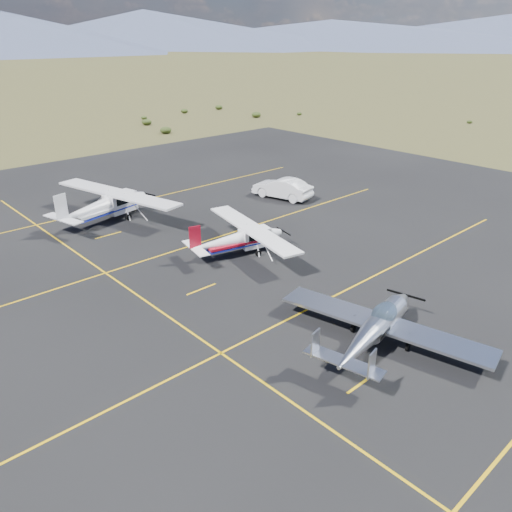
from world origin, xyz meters
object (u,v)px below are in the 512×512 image
aircraft_low_wing (377,327)px  aircraft_cessna (239,238)px  aircraft_plain (105,204)px  sedan (282,188)px

aircraft_low_wing → aircraft_cessna: bearing=67.5°
aircraft_cessna → aircraft_low_wing: bearing=-87.7°
aircraft_plain → sedan: (13.98, -4.74, -0.48)m
aircraft_cessna → aircraft_plain: 11.89m
aircraft_cessna → aircraft_plain: (-3.42, 11.39, 0.25)m
aircraft_low_wing → sedan: (12.74, 18.71, -0.17)m
aircraft_low_wing → aircraft_plain: 23.49m
aircraft_cessna → aircraft_plain: bearing=119.2°
aircraft_low_wing → aircraft_cessna: aircraft_cessna is taller
sedan → aircraft_cessna: bearing=18.3°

